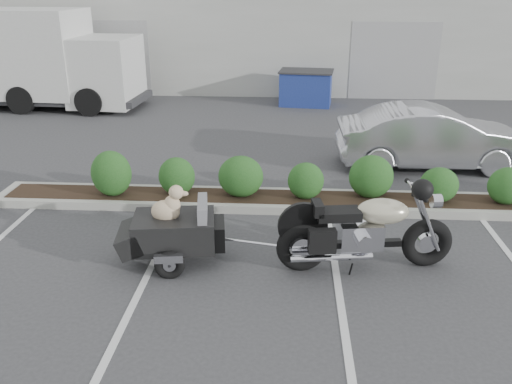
# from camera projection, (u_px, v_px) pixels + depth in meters

# --- Properties ---
(ground) EXTENTS (90.00, 90.00, 0.00)m
(ground) POSITION_uv_depth(u_px,v_px,m) (254.00, 261.00, 8.13)
(ground) COLOR #38383A
(ground) RESTS_ON ground
(planter_kerb) EXTENTS (12.00, 1.00, 0.15)m
(planter_kerb) POSITION_uv_depth(u_px,v_px,m) (316.00, 202.00, 10.08)
(planter_kerb) COLOR #9E9E93
(planter_kerb) RESTS_ON ground
(building) EXTENTS (26.00, 10.00, 4.00)m
(building) POSITION_uv_depth(u_px,v_px,m) (281.00, 27.00, 23.16)
(building) COLOR #9EA099
(building) RESTS_ON ground
(motorcycle) EXTENTS (2.58, 0.99, 1.49)m
(motorcycle) POSITION_uv_depth(u_px,v_px,m) (366.00, 232.00, 7.71)
(motorcycle) COLOR black
(motorcycle) RESTS_ON ground
(pet_trailer) EXTENTS (2.09, 1.18, 1.23)m
(pet_trailer) POSITION_uv_depth(u_px,v_px,m) (173.00, 230.00, 7.92)
(pet_trailer) COLOR black
(pet_trailer) RESTS_ON ground
(sedan) EXTENTS (4.16, 1.54, 1.36)m
(sedan) POSITION_uv_depth(u_px,v_px,m) (432.00, 137.00, 11.93)
(sedan) COLOR silver
(sedan) RESTS_ON ground
(dumpster) EXTENTS (1.86, 1.38, 1.14)m
(dumpster) POSITION_uv_depth(u_px,v_px,m) (306.00, 88.00, 17.90)
(dumpster) COLOR navy
(dumpster) RESTS_ON ground
(delivery_truck) EXTENTS (6.82, 2.68, 3.07)m
(delivery_truck) POSITION_uv_depth(u_px,v_px,m) (38.00, 61.00, 17.34)
(delivery_truck) COLOR silver
(delivery_truck) RESTS_ON ground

